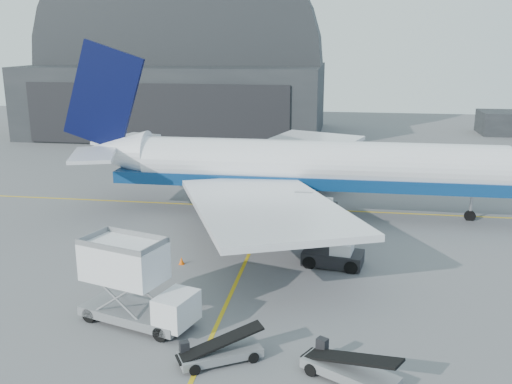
% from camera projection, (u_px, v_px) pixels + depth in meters
% --- Properties ---
extents(ground, '(200.00, 200.00, 0.00)m').
position_uv_depth(ground, '(232.00, 292.00, 37.86)').
color(ground, '#565659').
rests_on(ground, ground).
extents(taxi_lines, '(80.00, 42.12, 0.02)m').
position_uv_depth(taxi_lines, '(259.00, 231.00, 49.95)').
color(taxi_lines, gold).
rests_on(taxi_lines, ground).
extents(hangar, '(50.00, 28.30, 28.00)m').
position_uv_depth(hangar, '(179.00, 79.00, 100.62)').
color(hangar, black).
rests_on(hangar, ground).
extents(airliner, '(46.83, 45.41, 16.44)m').
position_uv_depth(airliner, '(299.00, 166.00, 54.10)').
color(airliner, white).
rests_on(airliner, ground).
extents(catering_truck, '(7.55, 4.60, 4.88)m').
position_uv_depth(catering_truck, '(134.00, 284.00, 33.23)').
color(catering_truck, gray).
rests_on(catering_truck, ground).
extents(pushback_tug, '(4.70, 3.19, 2.02)m').
position_uv_depth(pushback_tug, '(335.00, 256.00, 42.21)').
color(pushback_tug, black).
rests_on(pushback_tug, ground).
extents(belt_loader_a, '(4.48, 3.43, 1.76)m').
position_uv_depth(belt_loader_a, '(219.00, 352.00, 29.57)').
color(belt_loader_a, gray).
rests_on(belt_loader_a, ground).
extents(belt_loader_b, '(5.01, 3.79, 1.96)m').
position_uv_depth(belt_loader_b, '(349.00, 370.00, 27.92)').
color(belt_loader_b, gray).
rests_on(belt_loader_b, ground).
extents(traffic_cone, '(0.39, 0.39, 0.56)m').
position_uv_depth(traffic_cone, '(182.00, 261.00, 42.55)').
color(traffic_cone, '#F75C07').
rests_on(traffic_cone, ground).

